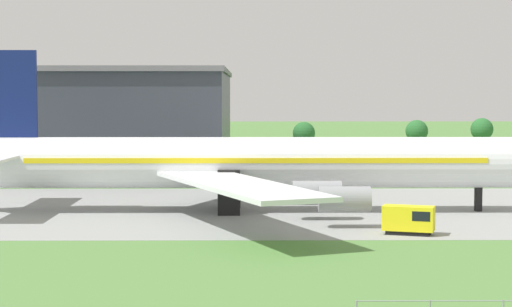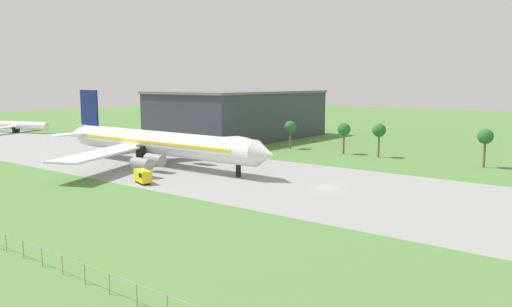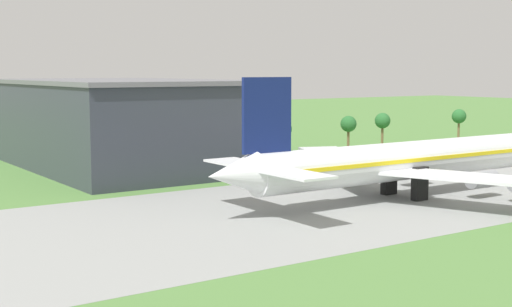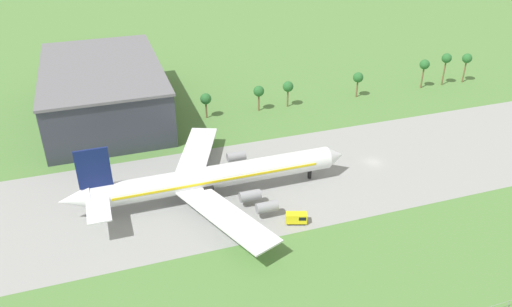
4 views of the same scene
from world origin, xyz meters
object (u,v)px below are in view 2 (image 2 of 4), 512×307
(jet_airliner, at_px, (155,143))
(baggage_tug, at_px, (143,176))
(terminal_building, at_px, (239,115))
(regional_aircraft, at_px, (15,125))

(jet_airliner, relative_size, baggage_tug, 13.79)
(jet_airliner, height_order, terminal_building, jet_airliner)
(baggage_tug, bearing_deg, regional_aircraft, 163.57)
(regional_aircraft, xyz_separation_m, baggage_tug, (121.10, -35.71, -1.50))
(regional_aircraft, bearing_deg, baggage_tug, -16.43)
(jet_airliner, relative_size, regional_aircraft, 2.40)
(regional_aircraft, relative_size, terminal_building, 0.48)
(jet_airliner, xyz_separation_m, terminal_building, (-21.27, 57.97, 3.09))
(jet_airliner, distance_m, regional_aircraft, 107.23)
(baggage_tug, bearing_deg, jet_airliner, 132.72)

